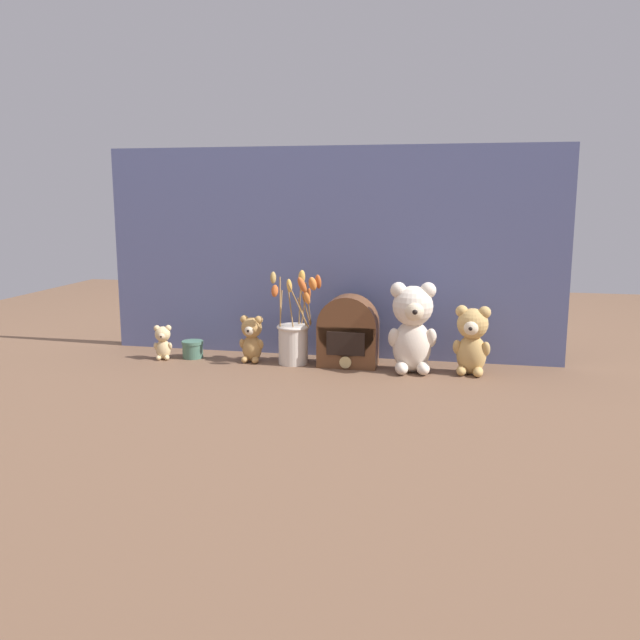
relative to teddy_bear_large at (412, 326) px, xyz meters
name	(u,v)px	position (x,y,z in m)	size (l,w,h in m)	color
ground_plane	(319,367)	(-0.31, 0.00, -0.15)	(4.00, 4.00, 0.00)	brown
backdrop_wall	(329,253)	(-0.31, 0.17, 0.21)	(1.61, 0.02, 0.73)	slate
teddy_bear_large	(412,326)	(0.00, 0.00, 0.00)	(0.16, 0.15, 0.29)	beige
teddy_bear_medium	(472,339)	(0.19, 0.01, -0.04)	(0.12, 0.11, 0.22)	tan
teddy_bear_small	(252,338)	(-0.55, 0.03, -0.07)	(0.09, 0.08, 0.16)	tan
teddy_bear_tiny	(163,342)	(-0.86, -0.01, -0.09)	(0.07, 0.06, 0.12)	#DBBC84
flower_vase	(294,336)	(-0.40, 0.03, -0.06)	(0.17, 0.15, 0.32)	silver
vintage_radio	(348,333)	(-0.21, 0.04, -0.04)	(0.20, 0.11, 0.24)	brown
decorative_tin_tall	(193,349)	(-0.77, 0.03, -0.12)	(0.08, 0.08, 0.06)	#47705B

